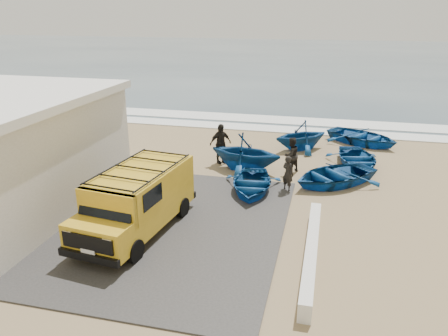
{
  "coord_description": "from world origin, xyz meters",
  "views": [
    {
      "loc": [
        5.17,
        -14.85,
        7.2
      ],
      "look_at": [
        1.27,
        1.1,
        1.2
      ],
      "focal_mm": 35.0,
      "sensor_mm": 36.0,
      "label": 1
    }
  ],
  "objects_px": {
    "boat_near_left": "(251,184)",
    "fisherman_middle": "(291,155)",
    "boat_near_right": "(334,175)",
    "boat_far_right": "(362,137)",
    "parapet": "(311,252)",
    "boat_mid_left": "(245,152)",
    "boat_far_left": "(301,135)",
    "fisherman_front": "(288,173)",
    "fisherman_back": "(220,144)",
    "van": "(137,199)",
    "boat_mid_right": "(357,159)"
  },
  "relations": [
    {
      "from": "van",
      "to": "fisherman_middle",
      "type": "bearing_deg",
      "value": 64.37
    },
    {
      "from": "parapet",
      "to": "boat_mid_left",
      "type": "height_order",
      "value": "boat_mid_left"
    },
    {
      "from": "boat_far_left",
      "to": "boat_far_right",
      "type": "distance_m",
      "value": 3.84
    },
    {
      "from": "boat_far_right",
      "to": "fisherman_front",
      "type": "relative_size",
      "value": 2.66
    },
    {
      "from": "boat_mid_left",
      "to": "fisherman_back",
      "type": "distance_m",
      "value": 1.58
    },
    {
      "from": "fisherman_back",
      "to": "boat_mid_left",
      "type": "bearing_deg",
      "value": -70.07
    },
    {
      "from": "fisherman_back",
      "to": "boat_far_right",
      "type": "bearing_deg",
      "value": -6.66
    },
    {
      "from": "van",
      "to": "fisherman_front",
      "type": "distance_m",
      "value": 6.61
    },
    {
      "from": "boat_far_right",
      "to": "fisherman_front",
      "type": "bearing_deg",
      "value": -170.57
    },
    {
      "from": "boat_far_left",
      "to": "fisherman_back",
      "type": "distance_m",
      "value": 4.83
    },
    {
      "from": "fisherman_middle",
      "to": "fisherman_back",
      "type": "xyz_separation_m",
      "value": [
        -3.5,
        0.49,
        0.16
      ]
    },
    {
      "from": "boat_near_left",
      "to": "boat_far_right",
      "type": "height_order",
      "value": "boat_far_right"
    },
    {
      "from": "boat_far_right",
      "to": "boat_far_left",
      "type": "bearing_deg",
      "value": 152.83
    },
    {
      "from": "boat_near_right",
      "to": "boat_far_left",
      "type": "bearing_deg",
      "value": 159.27
    },
    {
      "from": "boat_mid_left",
      "to": "boat_far_left",
      "type": "distance_m",
      "value": 4.48
    },
    {
      "from": "boat_far_right",
      "to": "fisherman_middle",
      "type": "relative_size",
      "value": 2.45
    },
    {
      "from": "boat_far_right",
      "to": "boat_mid_left",
      "type": "bearing_deg",
      "value": 168.78
    },
    {
      "from": "fisherman_front",
      "to": "boat_far_left",
      "type": "bearing_deg",
      "value": -53.66
    },
    {
      "from": "van",
      "to": "parapet",
      "type": "bearing_deg",
      "value": 2.06
    },
    {
      "from": "fisherman_middle",
      "to": "fisherman_back",
      "type": "bearing_deg",
      "value": -56.59
    },
    {
      "from": "boat_near_right",
      "to": "boat_near_left",
      "type": "bearing_deg",
      "value": -104.79
    },
    {
      "from": "fisherman_back",
      "to": "boat_near_left",
      "type": "bearing_deg",
      "value": -98.71
    },
    {
      "from": "boat_near_left",
      "to": "boat_far_right",
      "type": "distance_m",
      "value": 9.57
    },
    {
      "from": "boat_far_left",
      "to": "boat_near_left",
      "type": "bearing_deg",
      "value": -50.91
    },
    {
      "from": "van",
      "to": "boat_mid_right",
      "type": "relative_size",
      "value": 1.49
    },
    {
      "from": "van",
      "to": "boat_far_right",
      "type": "distance_m",
      "value": 14.86
    },
    {
      "from": "boat_mid_right",
      "to": "fisherman_back",
      "type": "bearing_deg",
      "value": 177.41
    },
    {
      "from": "boat_near_right",
      "to": "boat_mid_right",
      "type": "relative_size",
      "value": 1.11
    },
    {
      "from": "parapet",
      "to": "boat_near_left",
      "type": "xyz_separation_m",
      "value": [
        -2.72,
        4.77,
        0.08
      ]
    },
    {
      "from": "parapet",
      "to": "fisherman_back",
      "type": "bearing_deg",
      "value": 121.28
    },
    {
      "from": "boat_near_left",
      "to": "fisherman_middle",
      "type": "xyz_separation_m",
      "value": [
        1.36,
        2.75,
        0.48
      ]
    },
    {
      "from": "boat_near_right",
      "to": "boat_far_right",
      "type": "distance_m",
      "value": 6.74
    },
    {
      "from": "boat_near_right",
      "to": "boat_mid_left",
      "type": "height_order",
      "value": "boat_mid_left"
    },
    {
      "from": "boat_mid_right",
      "to": "boat_far_right",
      "type": "distance_m",
      "value": 4.0
    },
    {
      "from": "fisherman_front",
      "to": "fisherman_back",
      "type": "distance_m",
      "value": 4.54
    },
    {
      "from": "parapet",
      "to": "boat_far_left",
      "type": "distance_m",
      "value": 11.2
    },
    {
      "from": "parapet",
      "to": "fisherman_front",
      "type": "height_order",
      "value": "fisherman_front"
    },
    {
      "from": "boat_mid_left",
      "to": "boat_far_left",
      "type": "relative_size",
      "value": 1.11
    },
    {
      "from": "van",
      "to": "boat_near_right",
      "type": "bearing_deg",
      "value": 49.64
    },
    {
      "from": "boat_mid_left",
      "to": "boat_mid_right",
      "type": "bearing_deg",
      "value": -60.47
    },
    {
      "from": "parapet",
      "to": "fisherman_middle",
      "type": "distance_m",
      "value": 7.66
    },
    {
      "from": "van",
      "to": "fisherman_middle",
      "type": "xyz_separation_m",
      "value": [
        4.49,
        7.01,
        -0.36
      ]
    },
    {
      "from": "parapet",
      "to": "boat_near_left",
      "type": "distance_m",
      "value": 5.49
    },
    {
      "from": "boat_mid_left",
      "to": "boat_far_right",
      "type": "height_order",
      "value": "boat_mid_left"
    },
    {
      "from": "boat_near_right",
      "to": "fisherman_front",
      "type": "relative_size",
      "value": 2.61
    },
    {
      "from": "boat_far_left",
      "to": "fisherman_front",
      "type": "relative_size",
      "value": 2.0
    },
    {
      "from": "boat_far_left",
      "to": "fisherman_front",
      "type": "distance_m",
      "value": 5.88
    },
    {
      "from": "boat_mid_right",
      "to": "boat_far_left",
      "type": "xyz_separation_m",
      "value": [
        -2.86,
        2.08,
        0.43
      ]
    },
    {
      "from": "parapet",
      "to": "boat_mid_right",
      "type": "bearing_deg",
      "value": 79.5
    },
    {
      "from": "parapet",
      "to": "boat_near_left",
      "type": "relative_size",
      "value": 1.75
    }
  ]
}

